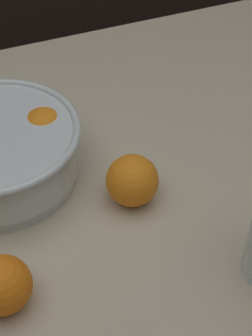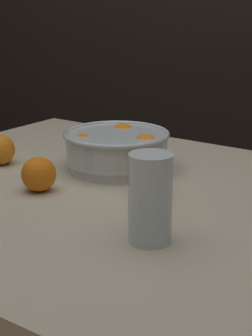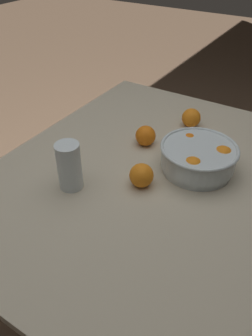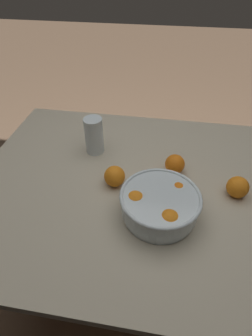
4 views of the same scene
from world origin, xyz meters
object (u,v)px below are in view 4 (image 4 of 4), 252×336
at_px(fruit_bowl, 160,204).
at_px(orange_loose_near_bowl, 238,187).
at_px(juice_glass, 94,137).
at_px(orange_loose_aside, 175,164).
at_px(orange_loose_front, 115,176).

bearing_deg(fruit_bowl, orange_loose_near_bowl, -152.47).
height_order(juice_glass, orange_loose_aside, juice_glass).
distance_m(orange_loose_near_bowl, orange_loose_aside, 0.24).
relative_size(orange_loose_near_bowl, orange_loose_front, 0.98).
height_order(fruit_bowl, orange_loose_near_bowl, fruit_bowl).
xyz_separation_m(juice_glass, orange_loose_aside, (-0.34, 0.08, -0.03)).
bearing_deg(juice_glass, fruit_bowl, 133.67).
xyz_separation_m(fruit_bowl, orange_loose_aside, (-0.04, -0.23, -0.01)).
distance_m(fruit_bowl, juice_glass, 0.43).
relative_size(fruit_bowl, juice_glass, 1.64).
bearing_deg(orange_loose_aside, juice_glass, -13.36).
relative_size(orange_loose_near_bowl, orange_loose_aside, 1.00).
bearing_deg(orange_loose_aside, fruit_bowl, 78.92).
height_order(fruit_bowl, orange_loose_front, fruit_bowl).
xyz_separation_m(orange_loose_near_bowl, orange_loose_aside, (0.22, -0.09, -0.00)).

